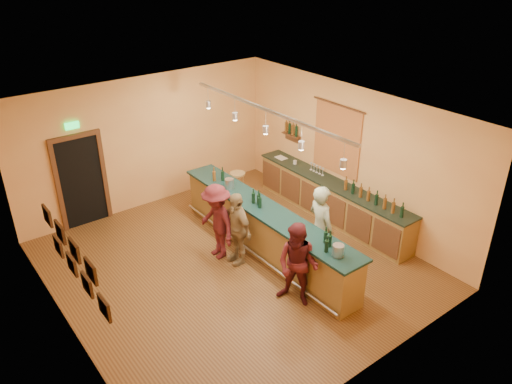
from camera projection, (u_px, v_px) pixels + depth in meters
floor at (233, 265)px, 10.19m from camera, size 7.00×7.00×0.00m
ceiling at (229, 115)px, 8.73m from camera, size 6.50×7.00×0.02m
wall_back at (147, 142)px, 11.93m from camera, size 6.50×0.02×3.20m
wall_front at (373, 288)px, 6.98m from camera, size 6.50×0.02×3.20m
wall_left at (58, 255)px, 7.70m from camera, size 0.02×7.00×3.20m
wall_right at (349, 155)px, 11.21m from camera, size 0.02×7.00×3.20m
doorway at (81, 179)px, 11.21m from camera, size 1.15×0.09×2.48m
tapestry at (337, 140)px, 11.37m from camera, size 0.03×1.40×1.60m
bottle_shelf at (291, 130)px, 12.49m from camera, size 0.17×0.55×0.54m
picture_grid at (74, 257)px, 7.03m from camera, size 0.06×2.20×0.70m
back_counter at (331, 200)px, 11.70m from camera, size 0.60×4.55×1.27m
tasting_bar at (265, 227)px, 10.36m from camera, size 0.73×5.10×1.38m
pendant_track at (266, 118)px, 9.28m from camera, size 0.11×4.60×0.50m
bartender at (321, 228)px, 9.77m from camera, size 0.49×0.70×1.80m
customer_a at (298, 265)px, 8.81m from camera, size 0.89×0.97×1.62m
customer_b at (237, 228)px, 9.98m from camera, size 0.41×0.93×1.57m
customer_c at (217, 222)px, 10.14m from camera, size 0.64×1.08×1.64m
bar_stool at (238, 178)px, 12.37m from camera, size 0.38×0.38×0.79m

